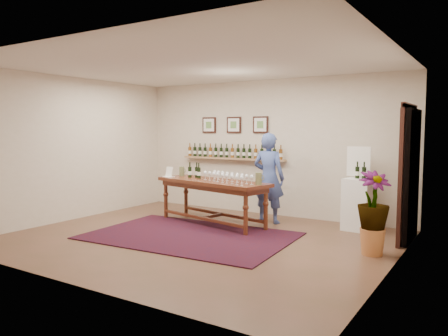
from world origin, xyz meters
The scene contains 14 objects.
ground centered at (0.00, 0.00, 0.00)m, with size 6.00×6.00×0.00m, color brown.
room_shell centered at (2.11, 1.86, 1.12)m, with size 6.00×6.00×6.00m.
rug centered at (-0.21, 0.06, 0.01)m, with size 3.32×2.21×0.02m, color #4E0D0F.
tasting_table centered at (-0.42, 1.06, 0.71)m, with size 2.45×1.22×0.83m.
table_glasses centered at (-0.03, 0.96, 0.92)m, with size 1.27×0.29×0.18m, color white, non-canonical shape.
table_bottles centered at (-0.93, 1.23, 0.98)m, with size 0.27×0.15×0.29m, color black, non-canonical shape.
pitcher_left centered at (-1.35, 1.33, 0.93)m, with size 0.13×0.13×0.20m, color #656A41, non-canonical shape.
pitcher_right centered at (0.62, 0.93, 0.94)m, with size 0.13×0.13×0.21m, color #656A41, non-canonical shape.
menu_card centered at (-1.50, 1.10, 0.93)m, with size 0.22×0.16×0.20m, color white.
display_pedestal centered at (2.03, 2.02, 0.46)m, with size 0.46×0.46×0.92m, color white.
pedestal_bottles centered at (2.07, 2.00, 1.09)m, with size 0.33×0.09×0.33m, color black, non-canonical shape.
info_sign centered at (2.00, 2.12, 1.21)m, with size 0.43×0.02×0.58m, color white.
potted_plant centered at (2.63, 0.58, 0.60)m, with size 0.77×0.77×1.03m.
person centered at (0.42, 1.73, 0.86)m, with size 0.63×0.41×1.72m, color #3E5293.
Camera 1 is at (4.09, -5.69, 1.77)m, focal length 35.00 mm.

